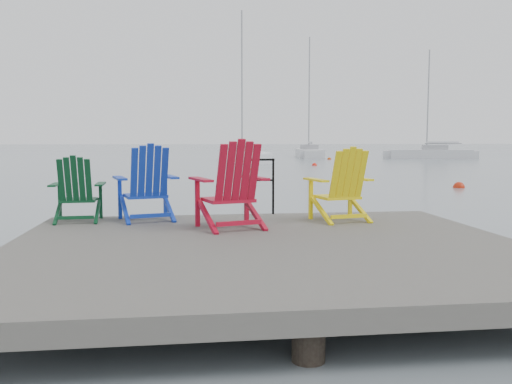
{
  "coord_description": "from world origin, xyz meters",
  "views": [
    {
      "loc": [
        -0.91,
        -6.14,
        1.7
      ],
      "look_at": [
        0.2,
        2.56,
        0.85
      ],
      "focal_mm": 38.0,
      "sensor_mm": 36.0,
      "label": 1
    }
  ],
  "objects": [
    {
      "name": "sailboat_far",
      "position": [
        21.05,
        40.51,
        0.36
      ],
      "size": [
        7.33,
        3.79,
        9.98
      ],
      "rotation": [
        0.0,
        0.0,
        1.28
      ],
      "color": "silver",
      "rests_on": "ground"
    },
    {
      "name": "chair_blue",
      "position": [
        -1.5,
        1.96,
        1.06
      ],
      "size": [
        1.02,
        0.97,
        1.11
      ],
      "rotation": [
        0.0,
        0.0,
        0.25
      ],
      "color": "#1031AF",
      "rests_on": "dock"
    },
    {
      "name": "sailboat_near",
      "position": [
        3.5,
        35.95,
        0.36
      ],
      "size": [
        3.27,
        8.86,
        11.91
      ],
      "rotation": [
        0.0,
        0.0,
        0.12
      ],
      "color": "white",
      "rests_on": "ground"
    },
    {
      "name": "sailboat_mid",
      "position": [
        10.88,
        45.36,
        0.36
      ],
      "size": [
        3.45,
        8.8,
        11.81
      ],
      "rotation": [
        0.0,
        0.0,
        -0.15
      ],
      "color": "silver",
      "rests_on": "ground"
    },
    {
      "name": "buoy_d",
      "position": [
        11.29,
        39.32,
        0.0
      ],
      "size": [
        0.36,
        0.36,
        0.36
      ],
      "primitive_type": "sphere",
      "color": "#C03D0B",
      "rests_on": "ground"
    },
    {
      "name": "chair_yellow",
      "position": [
        1.34,
        1.55,
        1.04
      ],
      "size": [
        0.96,
        0.9,
        1.07
      ],
      "rotation": [
        0.0,
        0.0,
        0.2
      ],
      "color": "yellow",
      "rests_on": "dock"
    },
    {
      "name": "buoy_c",
      "position": [
        7.48,
        28.85,
        0.0
      ],
      "size": [
        0.34,
        0.34,
        0.34
      ],
      "primitive_type": "sphere",
      "color": "red",
      "rests_on": "ground"
    },
    {
      "name": "chair_green",
      "position": [
        -2.5,
        1.98,
        0.98
      ],
      "size": [
        0.78,
        0.73,
        0.95
      ],
      "rotation": [
        0.0,
        0.0,
        0.05
      ],
      "color": "#0A3C1E",
      "rests_on": "dock"
    },
    {
      "name": "handrail",
      "position": [
        0.25,
        2.45,
        1.04
      ],
      "size": [
        0.48,
        0.04,
        0.9
      ],
      "color": "black",
      "rests_on": "dock"
    },
    {
      "name": "chair_red",
      "position": [
        -0.31,
        1.07,
        1.09
      ],
      "size": [
        1.09,
        1.03,
        1.17
      ],
      "rotation": [
        0.0,
        0.0,
        0.28
      ],
      "color": "#AB0C23",
      "rests_on": "dock"
    },
    {
      "name": "buoy_b",
      "position": [
        2.59,
        24.64,
        0.0
      ],
      "size": [
        0.36,
        0.36,
        0.36
      ],
      "primitive_type": "sphere",
      "color": "#D2460C",
      "rests_on": "ground"
    },
    {
      "name": "dock",
      "position": [
        0.0,
        0.0,
        0.35
      ],
      "size": [
        6.0,
        5.0,
        1.4
      ],
      "color": "#2F2C2A",
      "rests_on": "ground"
    },
    {
      "name": "buoy_a",
      "position": [
        8.67,
        11.92,
        0.0
      ],
      "size": [
        0.41,
        0.41,
        0.41
      ],
      "primitive_type": "sphere",
      "color": "#BA230A",
      "rests_on": "ground"
    },
    {
      "name": "ground",
      "position": [
        0.0,
        0.0,
        0.0
      ],
      "size": [
        400.0,
        400.0,
        0.0
      ],
      "primitive_type": "plane",
      "color": "gray",
      "rests_on": "ground"
    }
  ]
}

